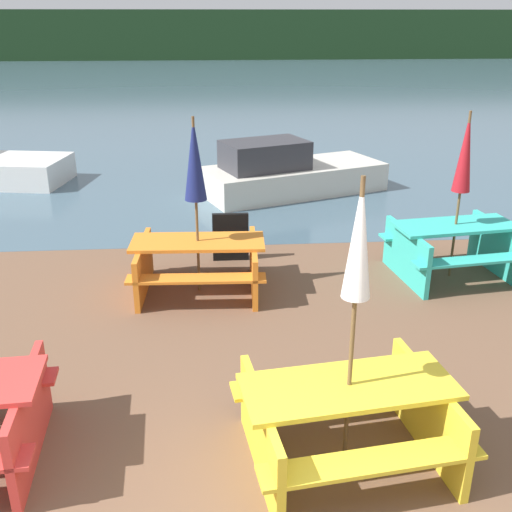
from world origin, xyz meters
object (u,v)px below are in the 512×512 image
picnic_table_orange (198,260)px  signboard (231,237)px  umbrella_white (359,245)px  umbrella_navy (195,161)px  boat (287,173)px  picnic_table_teal (453,245)px  umbrella_crimson (465,154)px  picnic_table_yellow (347,414)px

picnic_table_orange → signboard: bearing=66.2°
umbrella_white → umbrella_navy: umbrella_white is taller
boat → signboard: (-1.33, -3.69, -0.05)m
picnic_table_teal → umbrella_navy: (-3.64, -0.22, 1.34)m
umbrella_crimson → umbrella_navy: umbrella_navy is taller
boat → picnic_table_yellow: bearing=-114.5°
umbrella_white → umbrella_navy: 3.73m
picnic_table_yellow → boat: 8.28m
picnic_table_yellow → picnic_table_teal: bearing=57.7°
picnic_table_yellow → umbrella_crimson: bearing=57.7°
picnic_table_yellow → umbrella_navy: bearing=110.1°
signboard → picnic_table_teal: bearing=-15.1°
umbrella_white → boat: bearing=86.4°
picnic_table_teal → umbrella_white: (-2.36, -3.72, 1.48)m
picnic_table_teal → umbrella_crimson: (0.00, 0.00, 1.32)m
umbrella_crimson → umbrella_navy: size_ratio=1.00×
picnic_table_yellow → signboard: 4.65m
umbrella_white → picnic_table_orange: bearing=110.1°
picnic_table_teal → umbrella_white: size_ratio=0.75×
umbrella_white → signboard: 4.91m
picnic_table_orange → boat: boat is taller
umbrella_crimson → boat: size_ratio=0.58×
boat → signboard: boat is taller
signboard → boat: bearing=70.2°
boat → umbrella_navy: bearing=-131.6°
picnic_table_orange → umbrella_white: (1.28, -3.50, 1.52)m
picnic_table_yellow → signboard: size_ratio=2.56×
umbrella_navy → signboard: 1.86m
signboard → picnic_table_yellow: bearing=-80.0°
picnic_table_yellow → picnic_table_orange: bearing=110.1°
umbrella_navy → boat: umbrella_navy is taller
picnic_table_teal → signboard: size_ratio=2.49×
umbrella_white → umbrella_crimson: 4.41m
picnic_table_orange → umbrella_crimson: (3.64, 0.22, 1.35)m
picnic_table_teal → boat: (-1.83, 4.54, -0.05)m
picnic_table_teal → boat: bearing=112.0°
picnic_table_teal → umbrella_white: bearing=-122.3°
picnic_table_yellow → picnic_table_teal: 4.40m
umbrella_crimson → picnic_table_teal: bearing=0.0°
boat → signboard: size_ratio=5.48×
picnic_table_yellow → boat: bearing=86.4°
picnic_table_teal → picnic_table_yellow: bearing=-122.3°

